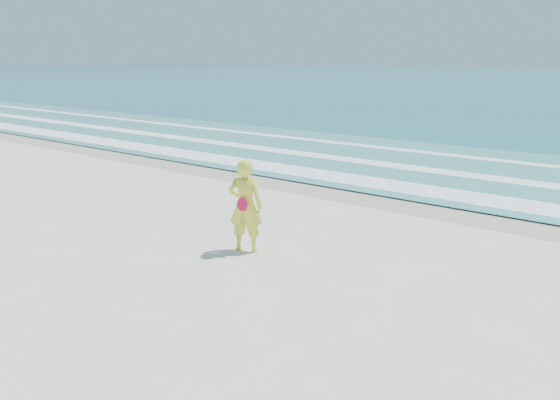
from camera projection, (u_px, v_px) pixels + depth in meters
The scene contains 7 objects.
ground at pixel (111, 311), 8.49m from camera, with size 400.00×400.00×0.00m, color silver.
wet_sand at pixel (381, 197), 15.39m from camera, with size 400.00×2.40×0.00m, color #B2A893.
shallow at pixel (447, 168), 19.21m from camera, with size 400.00×10.00×0.01m, color #59B7AD.
foam_near at pixel (401, 187), 16.37m from camera, with size 400.00×1.40×0.01m, color white.
foam_mid at pixel (439, 171), 18.60m from camera, with size 400.00×0.90×0.01m, color white.
foam_far at pixel (471, 157), 21.13m from camera, with size 400.00×0.60×0.01m, color white.
woman at pixel (245, 206), 10.92m from camera, with size 0.82×0.69×1.90m.
Camera 1 is at (6.82, -4.55, 3.85)m, focal length 35.00 mm.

